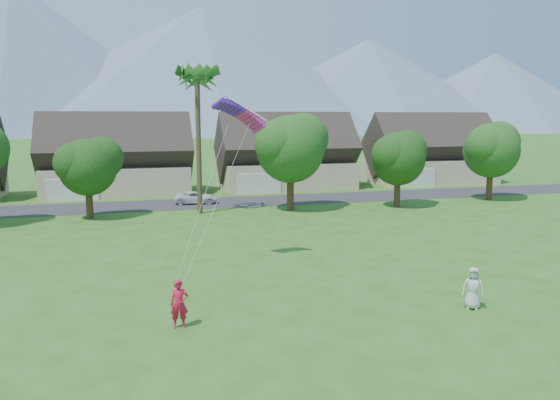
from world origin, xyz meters
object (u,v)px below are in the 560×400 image
object	(u,v)px
watcher	(473,288)
parafoil_kite	(240,112)
kite_flyer	(179,304)
parked_car	(196,198)

from	to	relation	value
watcher	parafoil_kite	size ratio (longest dim) A/B	0.58
kite_flyer	watcher	world-z (taller)	kite_flyer
kite_flyer	parafoil_kite	bearing A→B (deg)	66.98
watcher	parafoil_kite	distance (m)	15.07
watcher	parked_car	size ratio (longest dim) A/B	0.44
parked_car	parafoil_kite	xyz separation A→B (m)	(-0.09, -22.22, 7.92)
kite_flyer	watcher	size ratio (longest dim) A/B	1.05
parked_car	parafoil_kite	distance (m)	23.59
watcher	parked_car	world-z (taller)	watcher
watcher	parafoil_kite	world-z (taller)	parafoil_kite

